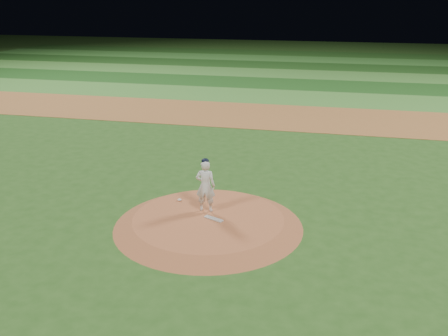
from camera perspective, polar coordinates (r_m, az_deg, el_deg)
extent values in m
plane|color=#264F19|center=(14.68, -1.79, -6.59)|extent=(120.00, 120.00, 0.00)
cube|color=#945C2D|center=(27.72, 5.69, 5.91)|extent=(70.00, 6.00, 0.02)
cube|color=#3C7D2D|center=(33.05, 6.99, 8.05)|extent=(70.00, 5.00, 0.02)
cube|color=#1A4B18|center=(37.95, 7.87, 9.48)|extent=(70.00, 5.00, 0.02)
cube|color=#3A7B2D|center=(42.87, 8.54, 10.58)|extent=(70.00, 5.00, 0.02)
cube|color=#1A4415|center=(47.80, 9.09, 11.44)|extent=(70.00, 5.00, 0.02)
cube|color=#33762B|center=(52.75, 9.53, 12.15)|extent=(70.00, 5.00, 0.02)
cube|color=#1F4D18|center=(57.70, 9.90, 12.73)|extent=(70.00, 5.00, 0.02)
cone|color=#A45933|center=(14.63, -1.79, -6.15)|extent=(5.50, 5.50, 0.25)
cube|color=beige|center=(14.48, -1.18, -5.81)|extent=(0.62, 0.39, 0.03)
ellipsoid|color=silver|center=(15.75, -5.10, -3.64)|extent=(0.13, 0.13, 0.07)
imported|color=silver|center=(14.72, -2.13, -2.06)|extent=(0.61, 0.42, 1.60)
ellipsoid|color=black|center=(14.45, -2.17, 0.81)|extent=(0.22, 0.22, 0.15)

